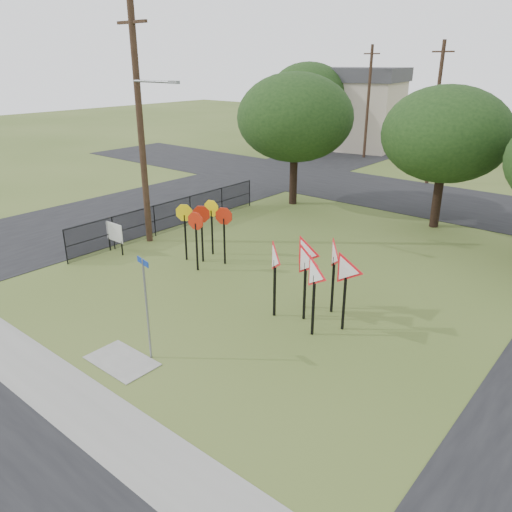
{
  "coord_description": "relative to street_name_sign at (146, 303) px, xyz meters",
  "views": [
    {
      "loc": [
        10.4,
        -9.09,
        7.77
      ],
      "look_at": [
        0.35,
        3.0,
        1.6
      ],
      "focal_mm": 35.0,
      "sensor_mm": 36.0,
      "label": 1
    }
  ],
  "objects": [
    {
      "name": "planting_strip",
      "position": [
        -0.47,
        -3.65,
        -1.7
      ],
      "size": [
        30.0,
        0.8,
        0.02
      ],
      "primitive_type": "cube",
      "color": "#435821",
      "rests_on": "ground"
    },
    {
      "name": "info_board",
      "position": [
        -7.65,
        4.32,
        -0.82
      ],
      "size": [
        1.07,
        0.04,
        1.34
      ],
      "color": "black",
      "rests_on": "ground"
    },
    {
      "name": "street_far",
      "position": [
        -0.47,
        21.75,
        -1.7
      ],
      "size": [
        60.0,
        8.0,
        0.02
      ],
      "primitive_type": "cube",
      "color": "black",
      "rests_on": "ground"
    },
    {
      "name": "tree_near_left",
      "position": [
        -6.47,
        15.75,
        3.15
      ],
      "size": [
        6.4,
        6.4,
        7.27
      ],
      "color": "black",
      "rests_on": "ground"
    },
    {
      "name": "street_left",
      "position": [
        -12.47,
        11.75,
        -1.7
      ],
      "size": [
        8.0,
        50.0,
        0.02
      ],
      "primitive_type": "cube",
      "color": "black",
      "rests_on": "ground"
    },
    {
      "name": "far_pole_a",
      "position": [
        -2.47,
        25.75,
        2.89
      ],
      "size": [
        1.4,
        0.24,
        9.0
      ],
      "color": "#3C291C",
      "rests_on": "ground"
    },
    {
      "name": "sidewalk",
      "position": [
        -0.47,
        -2.45,
        -1.7
      ],
      "size": [
        30.0,
        1.6,
        0.02
      ],
      "primitive_type": "cube",
      "color": "gray",
      "rests_on": "ground"
    },
    {
      "name": "utility_pole_main",
      "position": [
        -7.71,
        6.24,
        3.5
      ],
      "size": [
        3.55,
        0.33,
        10.0
      ],
      "color": "#3C291C",
      "rests_on": "ground"
    },
    {
      "name": "house_left",
      "position": [
        -14.47,
        35.75,
        1.94
      ],
      "size": [
        10.58,
        8.88,
        7.2
      ],
      "color": "beige",
      "rests_on": "ground"
    },
    {
      "name": "street_name_sign",
      "position": [
        0.0,
        0.0,
        0.0
      ],
      "size": [
        0.61,
        0.15,
        2.98
      ],
      "color": "gray",
      "rests_on": "ground"
    },
    {
      "name": "ground",
      "position": [
        -0.47,
        1.75,
        -1.71
      ],
      "size": [
        140.0,
        140.0,
        0.0
      ],
      "primitive_type": "plane",
      "color": "#435821"
    },
    {
      "name": "fence_run",
      "position": [
        -8.07,
        8.0,
        -0.93
      ],
      "size": [
        0.05,
        11.55,
        1.5
      ],
      "color": "black",
      "rests_on": "ground"
    },
    {
      "name": "stop_sign_cluster",
      "position": [
        -3.95,
        6.05,
        0.08
      ],
      "size": [
        2.24,
        1.81,
        2.41
      ],
      "color": "black",
      "rests_on": "ground"
    },
    {
      "name": "tree_near_mid",
      "position": [
        1.53,
        16.75,
        2.83
      ],
      "size": [
        6.0,
        6.0,
        6.8
      ],
      "color": "black",
      "rests_on": "ground"
    },
    {
      "name": "tree_far_left",
      "position": [
        -16.47,
        31.75,
        3.46
      ],
      "size": [
        6.8,
        6.8,
        7.73
      ],
      "color": "black",
      "rests_on": "ground"
    },
    {
      "name": "yield_sign_cluster",
      "position": [
        2.2,
        4.73,
        0.17
      ],
      "size": [
        3.2,
        2.25,
        2.57
      ],
      "color": "black",
      "rests_on": "ground"
    },
    {
      "name": "curb_pad",
      "position": [
        -0.47,
        -0.65,
        -1.7
      ],
      "size": [
        2.0,
        1.2,
        0.02
      ],
      "primitive_type": "cube",
      "color": "gray",
      "rests_on": "ground"
    },
    {
      "name": "far_pole_c",
      "position": [
        -10.47,
        31.75,
        2.89
      ],
      "size": [
        1.4,
        0.24,
        9.0
      ],
      "color": "#3C291C",
      "rests_on": "ground"
    }
  ]
}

